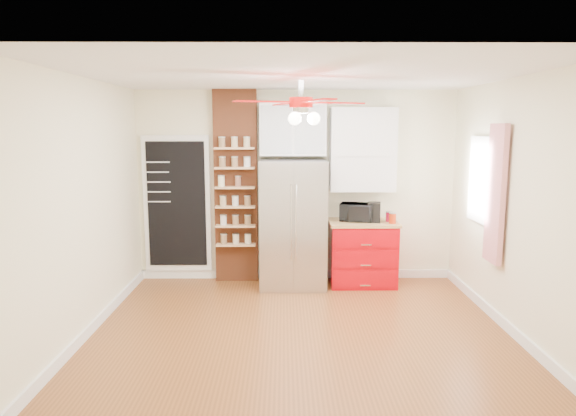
{
  "coord_description": "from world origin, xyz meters",
  "views": [
    {
      "loc": [
        -0.18,
        -5.28,
        2.18
      ],
      "look_at": [
        -0.12,
        0.9,
        1.21
      ],
      "focal_mm": 32.0,
      "sensor_mm": 36.0,
      "label": 1
    }
  ],
  "objects_px": {
    "ceiling_fan": "(301,103)",
    "coffee_maker": "(374,212)",
    "fridge": "(293,224)",
    "pantry_jar_oats": "(221,181)",
    "toaster_oven": "(357,212)",
    "red_cabinet": "(362,253)",
    "canister_left": "(392,218)"
  },
  "relations": [
    {
      "from": "red_cabinet",
      "to": "pantry_jar_oats",
      "type": "xyz_separation_m",
      "value": [
        -1.96,
        0.1,
        0.99
      ]
    },
    {
      "from": "ceiling_fan",
      "to": "toaster_oven",
      "type": "height_order",
      "value": "ceiling_fan"
    },
    {
      "from": "ceiling_fan",
      "to": "coffee_maker",
      "type": "xyz_separation_m",
      "value": [
        1.06,
        1.63,
        -1.39
      ]
    },
    {
      "from": "red_cabinet",
      "to": "coffee_maker",
      "type": "relative_size",
      "value": 3.49
    },
    {
      "from": "fridge",
      "to": "coffee_maker",
      "type": "relative_size",
      "value": 6.5
    },
    {
      "from": "canister_left",
      "to": "pantry_jar_oats",
      "type": "bearing_deg",
      "value": 173.46
    },
    {
      "from": "fridge",
      "to": "red_cabinet",
      "type": "xyz_separation_m",
      "value": [
        0.97,
        0.05,
        -0.42
      ]
    },
    {
      "from": "red_cabinet",
      "to": "canister_left",
      "type": "relative_size",
      "value": 6.93
    },
    {
      "from": "canister_left",
      "to": "coffee_maker",
      "type": "bearing_deg",
      "value": 153.41
    },
    {
      "from": "fridge",
      "to": "ceiling_fan",
      "type": "height_order",
      "value": "ceiling_fan"
    },
    {
      "from": "fridge",
      "to": "toaster_oven",
      "type": "distance_m",
      "value": 0.9
    },
    {
      "from": "ceiling_fan",
      "to": "coffee_maker",
      "type": "distance_m",
      "value": 2.39
    },
    {
      "from": "fridge",
      "to": "coffee_maker",
      "type": "distance_m",
      "value": 1.12
    },
    {
      "from": "fridge",
      "to": "pantry_jar_oats",
      "type": "relative_size",
      "value": 12.13
    },
    {
      "from": "red_cabinet",
      "to": "coffee_maker",
      "type": "distance_m",
      "value": 0.6
    },
    {
      "from": "ceiling_fan",
      "to": "toaster_oven",
      "type": "bearing_deg",
      "value": 63.98
    },
    {
      "from": "canister_left",
      "to": "pantry_jar_oats",
      "type": "height_order",
      "value": "pantry_jar_oats"
    },
    {
      "from": "toaster_oven",
      "to": "red_cabinet",
      "type": "bearing_deg",
      "value": 1.65
    },
    {
      "from": "pantry_jar_oats",
      "to": "canister_left",
      "type": "bearing_deg",
      "value": -6.54
    },
    {
      "from": "ceiling_fan",
      "to": "canister_left",
      "type": "height_order",
      "value": "ceiling_fan"
    },
    {
      "from": "ceiling_fan",
      "to": "toaster_oven",
      "type": "relative_size",
      "value": 3.15
    },
    {
      "from": "fridge",
      "to": "pantry_jar_oats",
      "type": "height_order",
      "value": "fridge"
    },
    {
      "from": "red_cabinet",
      "to": "toaster_oven",
      "type": "height_order",
      "value": "toaster_oven"
    },
    {
      "from": "ceiling_fan",
      "to": "pantry_jar_oats",
      "type": "distance_m",
      "value": 2.28
    },
    {
      "from": "red_cabinet",
      "to": "ceiling_fan",
      "type": "bearing_deg",
      "value": -118.71
    },
    {
      "from": "toaster_oven",
      "to": "canister_left",
      "type": "height_order",
      "value": "toaster_oven"
    },
    {
      "from": "fridge",
      "to": "canister_left",
      "type": "distance_m",
      "value": 1.35
    },
    {
      "from": "canister_left",
      "to": "red_cabinet",
      "type": "bearing_deg",
      "value": 155.55
    },
    {
      "from": "pantry_jar_oats",
      "to": "toaster_oven",
      "type": "bearing_deg",
      "value": -2.39
    },
    {
      "from": "coffee_maker",
      "to": "ceiling_fan",
      "type": "bearing_deg",
      "value": -112.68
    },
    {
      "from": "coffee_maker",
      "to": "canister_left",
      "type": "bearing_deg",
      "value": -16.22
    },
    {
      "from": "toaster_oven",
      "to": "coffee_maker",
      "type": "distance_m",
      "value": 0.24
    }
  ]
}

